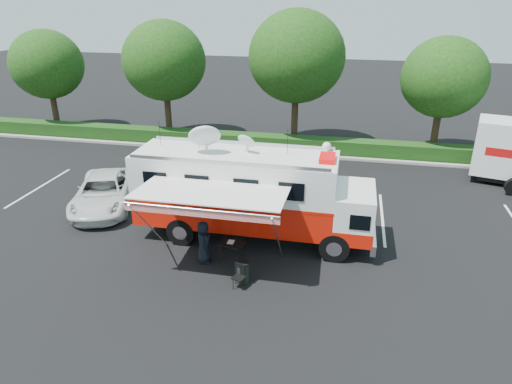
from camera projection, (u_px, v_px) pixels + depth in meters
ground_plane at (254, 237)px, 19.61m from camera, size 120.00×120.00×0.00m
back_border at (314, 73)px, 28.97m from camera, size 60.00×6.14×8.87m
stall_lines at (257, 207)px, 22.39m from camera, size 24.12×5.50×0.01m
command_truck at (251, 194)px, 18.81m from camera, size 9.90×2.72×4.76m
awning at (209, 196)px, 16.04m from camera, size 5.40×2.78×3.26m
white_suv at (106, 207)px, 22.42m from camera, size 4.14×6.03×1.53m
person at (205, 261)px, 17.82m from camera, size 0.68×0.92×1.72m
folding_table at (232, 244)px, 17.53m from camera, size 1.08×0.85×0.83m
folding_chair at (239, 274)px, 16.14m from camera, size 0.53×0.56×0.87m
trash_bin at (242, 272)px, 16.47m from camera, size 0.51×0.51×0.77m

